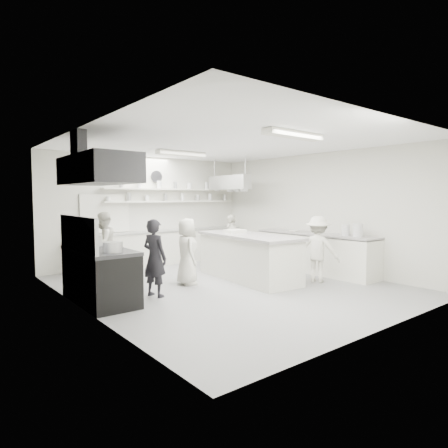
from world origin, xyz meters
TOP-DOWN VIEW (x-y plane):
  - floor at (0.00, 0.00)m, footprint 6.00×7.00m
  - ceiling at (0.00, 0.00)m, footprint 6.00×7.00m
  - wall_back at (0.00, 3.50)m, footprint 6.00×0.04m
  - wall_front at (0.00, -3.50)m, footprint 6.00×0.04m
  - wall_left at (-3.00, 0.00)m, footprint 0.04×7.00m
  - wall_right at (3.00, 0.00)m, footprint 0.04×7.00m
  - stove at (-2.60, 0.40)m, footprint 0.80×1.80m
  - exhaust_hood at (-2.60, 0.40)m, footprint 0.85×2.00m
  - back_counter at (0.30, 3.20)m, footprint 5.00×0.60m
  - shelf_lower at (0.70, 3.37)m, footprint 4.20×0.26m
  - shelf_upper at (0.70, 3.37)m, footprint 4.20×0.26m
  - pass_through_window at (-1.30, 3.48)m, footprint 1.30×0.04m
  - wall_clock at (0.20, 3.46)m, footprint 0.32×0.05m
  - right_counter at (2.65, -0.20)m, footprint 0.74×3.30m
  - pot_rack at (2.00, 2.40)m, footprint 0.30×1.60m
  - light_fixture_front at (0.00, -1.80)m, footprint 1.30×0.25m
  - light_fixture_rear at (0.00, 1.80)m, footprint 1.30×0.25m
  - prep_island at (0.76, 0.19)m, footprint 1.22×2.73m
  - stove_pot at (-2.60, 0.88)m, footprint 0.44×0.44m
  - cook_stove at (-1.65, 0.14)m, footprint 0.50×0.62m
  - cook_back at (-1.68, 2.64)m, footprint 0.93×0.86m
  - cook_island_left at (-0.62, 0.62)m, footprint 0.63×0.80m
  - cook_island_right at (1.37, 1.54)m, footprint 0.62×0.90m
  - cook_right at (1.77, -0.98)m, footprint 0.87×1.08m
  - bowl_island_a at (0.88, 0.97)m, footprint 0.35×0.35m
  - bowl_island_b at (0.98, 0.63)m, footprint 0.19×0.19m
  - bowl_right at (2.58, 0.44)m, footprint 0.32×0.32m

SIDE VIEW (x-z plane):
  - floor at x=0.00m, z-range -0.02..0.00m
  - stove at x=-2.60m, z-range 0.00..0.90m
  - back_counter at x=0.30m, z-range 0.00..0.92m
  - right_counter at x=2.65m, z-range 0.00..0.94m
  - prep_island at x=0.76m, z-range 0.00..0.98m
  - cook_island_right at x=1.37m, z-range 0.00..1.42m
  - cook_island_left at x=-0.62m, z-range 0.00..1.42m
  - cook_right at x=1.77m, z-range 0.00..1.46m
  - cook_stove at x=-1.65m, z-range 0.00..1.47m
  - cook_back at x=-1.68m, z-range 0.00..1.53m
  - bowl_right at x=2.58m, z-range 0.94..1.00m
  - bowl_island_b at x=0.98m, z-range 0.98..1.03m
  - bowl_island_a at x=0.88m, z-range 0.98..1.05m
  - stove_pot at x=-2.60m, z-range 0.91..1.15m
  - pass_through_window at x=-1.30m, z-range 0.95..1.95m
  - wall_back at x=0.00m, z-range 0.00..3.00m
  - wall_front at x=0.00m, z-range 0.00..3.00m
  - wall_left at x=-3.00m, z-range 0.00..3.00m
  - wall_right at x=3.00m, z-range 0.00..3.00m
  - shelf_lower at x=0.70m, z-range 1.73..1.77m
  - shelf_upper at x=0.70m, z-range 2.08..2.12m
  - pot_rack at x=2.00m, z-range 2.10..2.50m
  - exhaust_hood at x=-2.60m, z-range 2.10..2.60m
  - wall_clock at x=0.20m, z-range 2.29..2.61m
  - light_fixture_front at x=0.00m, z-range 2.89..2.99m
  - light_fixture_rear at x=0.00m, z-range 2.89..2.99m
  - ceiling at x=0.00m, z-range 3.00..3.02m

